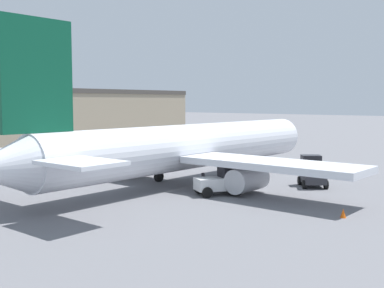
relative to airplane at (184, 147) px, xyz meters
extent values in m
plane|color=slate|center=(1.02, -0.01, -3.10)|extent=(400.00, 400.00, 0.00)
cylinder|color=silver|center=(1.02, -0.01, 0.03)|extent=(31.15, 3.97, 3.80)
cone|color=silver|center=(18.11, -0.10, 0.03)|extent=(3.06, 3.74, 3.72)
cube|color=silver|center=(-0.48, 8.74, -0.64)|extent=(4.39, 13.71, 0.50)
cube|color=silver|center=(-0.58, -8.74, -0.64)|extent=(4.39, 13.71, 0.50)
cylinder|color=#B7B7BC|center=(-0.50, 6.69, -1.96)|extent=(3.45, 1.86, 1.84)
cylinder|color=#B7B7BC|center=(-0.57, -6.68, -1.96)|extent=(3.45, 1.86, 1.84)
cube|color=#0C4C33|center=(-13.78, 0.08, 5.45)|extent=(4.94, 0.39, 7.05)
cube|color=silver|center=(-13.76, 4.25, 0.41)|extent=(3.44, 4.57, 0.24)
cube|color=silver|center=(-13.81, -4.10, 0.41)|extent=(3.44, 4.57, 0.24)
cylinder|color=#38383D|center=(12.23, -0.07, -2.49)|extent=(0.28, 0.28, 1.23)
cylinder|color=black|center=(12.23, -0.07, -2.75)|extent=(0.70, 0.35, 0.70)
cylinder|color=#38383D|center=(-0.55, -2.46, -2.49)|extent=(0.28, 0.28, 1.23)
cylinder|color=black|center=(-0.55, -2.46, -2.65)|extent=(0.90, 0.36, 0.90)
cylinder|color=#38383D|center=(-0.52, 2.47, -2.49)|extent=(0.28, 0.28, 1.23)
cylinder|color=black|center=(-0.52, 2.47, -2.65)|extent=(0.90, 0.36, 0.90)
cylinder|color=#1E2338|center=(13.99, -4.92, -2.71)|extent=(0.26, 0.26, 0.79)
cylinder|color=orange|center=(13.99, -4.92, -2.00)|extent=(0.36, 0.36, 0.62)
sphere|color=tan|center=(13.99, -4.92, -1.57)|extent=(0.23, 0.23, 0.23)
cube|color=silver|center=(-2.00, -5.04, -2.25)|extent=(3.74, 3.12, 0.91)
cube|color=black|center=(-1.19, -5.54, -1.15)|extent=(2.02, 2.00, 1.30)
cylinder|color=black|center=(-1.39, -6.34, -2.71)|extent=(0.82, 0.65, 0.79)
cylinder|color=black|center=(-0.57, -4.98, -2.71)|extent=(0.82, 0.65, 0.79)
cylinder|color=black|center=(-3.44, -5.11, -2.71)|extent=(0.82, 0.65, 0.79)
cylinder|color=black|center=(-2.62, -3.75, -2.71)|extent=(0.82, 0.65, 0.79)
cube|color=#2D2D33|center=(5.60, -9.01, -2.31)|extent=(3.14, 2.99, 0.89)
cube|color=black|center=(6.18, -8.56, -1.22)|extent=(1.87, 1.94, 1.28)
cube|color=#333333|center=(5.22, -9.31, -1.26)|extent=(2.04, 1.97, 0.66)
cylinder|color=black|center=(6.86, -9.12, -2.75)|extent=(0.72, 0.65, 0.70)
cylinder|color=black|center=(5.79, -7.77, -2.75)|extent=(0.72, 0.65, 0.70)
cylinder|color=black|center=(5.40, -10.26, -2.75)|extent=(0.72, 0.65, 0.70)
cylinder|color=black|center=(4.34, -8.91, -2.75)|extent=(0.72, 0.65, 0.70)
cone|color=#EF590F|center=(-2.97, -15.08, -2.83)|extent=(0.36, 0.36, 0.55)
camera|label=1|loc=(-30.61, -26.13, 3.89)|focal=45.00mm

